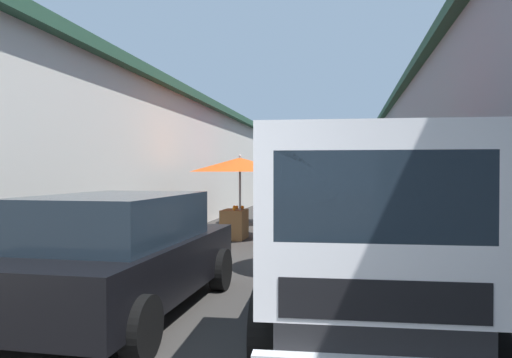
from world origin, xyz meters
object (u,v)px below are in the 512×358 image
(fruit_stall_far_left, at_px, (364,171))
(vendor_by_crates, at_px, (390,204))
(fruit_stall_near_right, at_px, (341,166))
(parked_scooter, at_px, (389,238))
(delivery_truck, at_px, (363,242))
(hatchback_car, at_px, (121,253))
(fruit_stall_near_left, at_px, (239,173))
(fruit_stall_far_right, at_px, (269,173))

(fruit_stall_far_left, distance_m, vendor_by_crates, 6.89)
(fruit_stall_near_right, relative_size, vendor_by_crates, 1.48)
(vendor_by_crates, bearing_deg, parked_scooter, 174.25)
(delivery_truck, bearing_deg, parked_scooter, -7.80)
(hatchback_car, bearing_deg, fruit_stall_near_left, -0.34)
(delivery_truck, bearing_deg, fruit_stall_far_left, -2.09)
(fruit_stall_near_left, bearing_deg, fruit_stall_near_right, -146.15)
(fruit_stall_far_right, xyz_separation_m, fruit_stall_near_right, (-7.38, -2.37, 0.13))
(fruit_stall_near_left, height_order, vendor_by_crates, fruit_stall_near_left)
(fruit_stall_far_left, distance_m, delivery_truck, 13.80)
(delivery_truck, bearing_deg, vendor_by_crates, -7.14)
(hatchback_car, relative_size, vendor_by_crates, 2.39)
(fruit_stall_far_left, relative_size, delivery_truck, 0.48)
(fruit_stall_far_left, xyz_separation_m, delivery_truck, (-13.78, 0.50, -0.70))
(fruit_stall_far_right, distance_m, parked_scooter, 6.84)
(fruit_stall_far_right, xyz_separation_m, hatchback_car, (-9.93, 0.23, -0.95))
(fruit_stall_near_right, distance_m, vendor_by_crates, 3.98)
(fruit_stall_far_right, height_order, fruit_stall_near_left, fruit_stall_far_right)
(fruit_stall_near_left, distance_m, parked_scooter, 4.34)
(hatchback_car, distance_m, vendor_by_crates, 7.30)
(fruit_stall_far_right, xyz_separation_m, vendor_by_crates, (-3.65, -3.48, -0.73))
(fruit_stall_near_left, height_order, hatchback_car, fruit_stall_near_left)
(fruit_stall_far_right, relative_size, fruit_stall_near_left, 0.90)
(parked_scooter, bearing_deg, delivery_truck, 172.20)
(fruit_stall_far_right, height_order, delivery_truck, fruit_stall_far_right)
(fruit_stall_far_right, distance_m, fruit_stall_near_right, 7.75)
(delivery_truck, distance_m, vendor_by_crates, 7.00)
(fruit_stall_far_left, bearing_deg, delivery_truck, 177.91)
(parked_scooter, bearing_deg, vendor_by_crates, -5.75)
(fruit_stall_near_right, bearing_deg, fruit_stall_far_right, 17.83)
(fruit_stall_near_left, bearing_deg, parked_scooter, -124.09)
(fruit_stall_far_left, height_order, fruit_stall_near_right, fruit_stall_near_right)
(fruit_stall_near_left, relative_size, fruit_stall_near_right, 1.04)
(fruit_stall_near_right, xyz_separation_m, parked_scooter, (1.49, -0.88, -1.37))
(fruit_stall_near_left, distance_m, fruit_stall_far_left, 7.51)
(fruit_stall_near_left, height_order, fruit_stall_far_left, fruit_stall_far_left)
(fruit_stall_near_right, height_order, vendor_by_crates, fruit_stall_near_right)
(fruit_stall_near_left, relative_size, parked_scooter, 1.50)
(fruit_stall_near_left, bearing_deg, vendor_by_crates, -91.45)
(fruit_stall_far_right, xyz_separation_m, parked_scooter, (-5.89, -3.26, -1.24))
(fruit_stall_far_left, distance_m, fruit_stall_near_right, 10.59)
(delivery_truck, bearing_deg, fruit_stall_near_right, 4.28)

